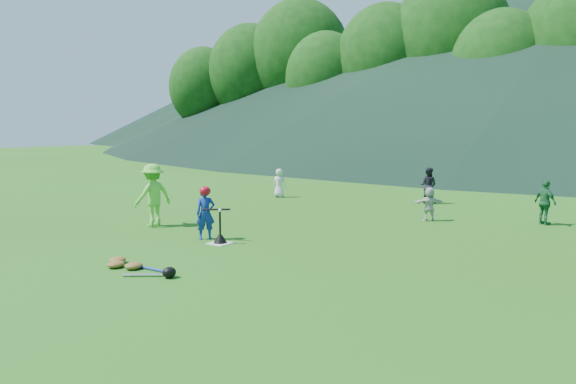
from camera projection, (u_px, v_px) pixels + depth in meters
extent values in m
plane|color=#2B5B14|center=(220.00, 244.00, 12.21)|extent=(120.00, 120.00, 0.00)
cube|color=silver|center=(220.00, 243.00, 12.21)|extent=(0.45, 0.45, 0.02)
sphere|color=white|center=(220.00, 210.00, 12.12)|extent=(0.08, 0.08, 0.08)
imported|color=navy|center=(205.00, 213.00, 12.64)|extent=(0.47, 0.51, 1.18)
imported|color=#66D33E|center=(153.00, 195.00, 14.37)|extent=(0.75, 1.11, 1.59)
imported|color=silver|center=(279.00, 183.00, 20.22)|extent=(0.58, 0.46, 1.04)
imported|color=black|center=(428.00, 185.00, 18.59)|extent=(0.61, 0.50, 1.20)
imported|color=#1E6737|center=(545.00, 203.00, 14.51)|extent=(0.73, 0.62, 1.17)
imported|color=silver|center=(429.00, 204.00, 15.15)|extent=(0.81, 0.78, 0.92)
cone|color=black|center=(220.00, 239.00, 12.20)|extent=(0.30, 0.30, 0.18)
cylinder|color=black|center=(220.00, 223.00, 12.16)|extent=(0.04, 0.04, 0.50)
ellipsoid|color=#AF0B1A|center=(205.00, 191.00, 12.58)|extent=(0.24, 0.26, 0.22)
cylinder|color=black|center=(217.00, 209.00, 12.49)|extent=(0.57, 0.32, 0.07)
ellipsoid|color=olive|center=(116.00, 264.00, 10.13)|extent=(0.28, 0.34, 0.13)
ellipsoid|color=olive|center=(134.00, 266.00, 10.02)|extent=(0.28, 0.34, 0.13)
ellipsoid|color=olive|center=(117.00, 260.00, 10.45)|extent=(0.28, 0.34, 0.13)
cylinder|color=silver|center=(144.00, 275.00, 9.52)|extent=(0.61, 0.48, 0.06)
cylinder|color=#263FA5|center=(153.00, 269.00, 9.92)|extent=(0.68, 0.09, 0.05)
ellipsoid|color=black|center=(169.00, 272.00, 9.44)|extent=(0.22, 0.24, 0.19)
cube|color=gray|center=(532.00, 158.00, 34.59)|extent=(70.00, 0.03, 1.20)
cube|color=yellow|center=(532.00, 148.00, 34.52)|extent=(70.00, 0.08, 0.08)
cylinder|color=gray|center=(154.00, 147.00, 55.11)|extent=(0.07, 0.07, 1.30)
cylinder|color=gray|center=(532.00, 158.00, 34.59)|extent=(0.07, 0.07, 1.30)
cylinder|color=#382314|center=(204.00, 136.00, 56.45)|extent=(0.56, 0.56, 3.15)
ellipsoid|color=#164711|center=(204.00, 86.00, 55.87)|extent=(6.84, 6.84, 7.87)
cylinder|color=#382314|center=(251.00, 134.00, 54.80)|extent=(0.56, 0.56, 3.74)
ellipsoid|color=#164711|center=(250.00, 72.00, 54.11)|extent=(8.13, 8.13, 9.35)
cylinder|color=#382314|center=(300.00, 131.00, 53.15)|extent=(0.56, 0.56, 4.34)
ellipsoid|color=#164711|center=(300.00, 57.00, 52.36)|extent=(9.42, 9.42, 10.84)
cylinder|color=#382314|center=(325.00, 138.00, 48.00)|extent=(0.56, 0.56, 3.18)
ellipsoid|color=#164711|center=(326.00, 78.00, 47.42)|extent=(6.92, 6.92, 7.95)
cylinder|color=#382314|center=(384.00, 135.00, 46.36)|extent=(0.56, 0.56, 3.78)
ellipsoid|color=#164711|center=(386.00, 61.00, 45.66)|extent=(8.21, 8.21, 9.44)
cylinder|color=#382314|center=(447.00, 131.00, 44.71)|extent=(0.56, 0.56, 4.38)
ellipsoid|color=#164711|center=(450.00, 42.00, 43.91)|extent=(9.50, 9.50, 10.92)
cylinder|color=#382314|center=(498.00, 140.00, 39.56)|extent=(0.56, 0.56, 3.22)
ellipsoid|color=#164711|center=(501.00, 66.00, 38.97)|extent=(6.99, 6.99, 8.04)
cone|color=black|center=(328.00, 84.00, 98.38)|extent=(80.00, 80.00, 20.00)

